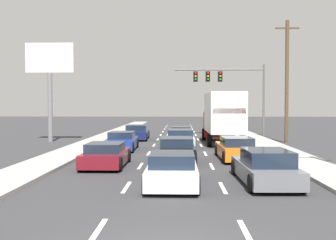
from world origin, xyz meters
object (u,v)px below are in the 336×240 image
at_px(car_maroon, 106,155).
at_px(car_white, 172,170).
at_px(car_black, 177,150).
at_px(car_navy, 137,133).
at_px(car_blue, 122,141).
at_px(car_gray, 265,168).
at_px(car_silver, 180,139).
at_px(box_truck, 223,115).
at_px(utility_pole_mid, 287,80).
at_px(traffic_signal_mast, 223,81).
at_px(car_orange, 236,149).
at_px(car_yellow, 180,133).
at_px(roadside_billboard, 50,72).

xyz_separation_m(car_maroon, car_white, (3.22, -4.49, 0.03)).
xyz_separation_m(car_maroon, car_black, (3.32, 1.80, 0.05)).
bearing_deg(car_navy, car_blue, -90.68).
bearing_deg(car_gray, car_silver, 104.24).
bearing_deg(car_maroon, car_black, 28.46).
bearing_deg(car_black, box_truck, 70.81).
bearing_deg(car_black, car_navy, 104.90).
height_order(car_black, utility_pole_mid, utility_pole_mid).
bearing_deg(box_truck, traffic_signal_mast, 84.16).
height_order(car_maroon, car_gray, car_gray).
xyz_separation_m(car_navy, car_orange, (6.64, -12.23, 0.00)).
height_order(car_black, car_orange, car_black).
distance_m(car_silver, utility_pole_mid, 10.03).
bearing_deg(car_yellow, car_gray, -80.42).
relative_size(car_gray, roadside_billboard, 0.60).
xyz_separation_m(car_maroon, car_gray, (6.66, -3.92, 0.05)).
bearing_deg(car_maroon, car_gray, -30.50).
bearing_deg(car_yellow, car_navy, 178.59).
relative_size(car_white, utility_pole_mid, 0.43).
bearing_deg(car_gray, traffic_signal_mast, 87.90).
bearing_deg(car_blue, box_truck, 32.69).
distance_m(car_navy, box_truck, 7.83).
bearing_deg(roadside_billboard, car_silver, -22.23).
height_order(car_maroon, car_black, car_black).
xyz_separation_m(car_yellow, box_truck, (3.19, -3.37, 1.61)).
height_order(car_blue, car_gray, car_gray).
bearing_deg(roadside_billboard, car_black, -47.24).
relative_size(traffic_signal_mast, utility_pole_mid, 0.91).
height_order(car_orange, utility_pole_mid, utility_pole_mid).
distance_m(car_navy, traffic_signal_mast, 10.16).
bearing_deg(car_navy, box_truck, -26.83).
height_order(car_silver, traffic_signal_mast, traffic_signal_mast).
bearing_deg(car_black, car_yellow, 89.25).
bearing_deg(traffic_signal_mast, car_white, -100.10).
bearing_deg(traffic_signal_mast, car_silver, -109.83).
bearing_deg(car_black, car_gray, -59.77).
xyz_separation_m(car_black, traffic_signal_mast, (4.20, 17.89, 4.60)).
bearing_deg(car_gray, car_navy, 109.91).
height_order(car_yellow, roadside_billboard, roadside_billboard).
distance_m(car_gray, traffic_signal_mast, 24.07).
bearing_deg(car_yellow, car_black, -90.75).
bearing_deg(car_black, car_silver, 88.50).
relative_size(car_maroon, car_white, 1.00).
bearing_deg(box_truck, car_gray, -90.09).
height_order(box_truck, utility_pole_mid, utility_pole_mid).
relative_size(car_silver, car_white, 1.14).
bearing_deg(car_yellow, car_orange, -76.20).
xyz_separation_m(car_blue, car_white, (3.48, -11.49, 0.01)).
distance_m(car_black, roadside_billboard, 15.67).
relative_size(car_navy, car_orange, 0.93).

